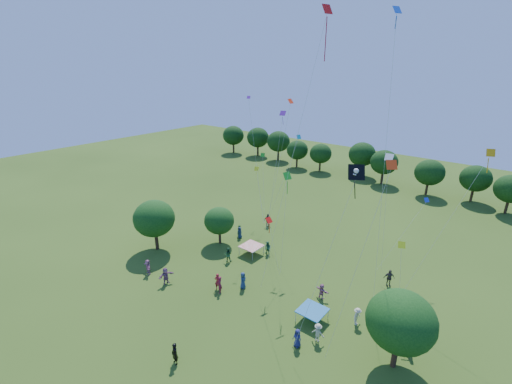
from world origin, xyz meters
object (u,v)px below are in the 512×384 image
object	(u,v)px
man_in_black	(175,354)
pirate_kite	(354,178)
tent_blue	(312,310)
red_high_kite	(314,71)
near_tree_west	(154,218)
near_tree_east	(401,321)
near_tree_north	(219,221)
tent_red_stripe	(251,246)

from	to	relation	value
man_in_black	pirate_kite	distance (m)	17.82
tent_blue	red_high_kite	xyz separation A→B (m)	(-2.46, 2.19, 19.12)
tent_blue	red_high_kite	size ratio (longest dim) A/B	0.09
near_tree_west	red_high_kite	size ratio (longest dim) A/B	0.26
man_in_black	tent_blue	bearing A→B (deg)	71.85
near_tree_west	man_in_black	xyz separation A→B (m)	(15.10, -9.18, -3.10)
near_tree_east	red_high_kite	distance (m)	18.90
tent_blue	red_high_kite	bearing A→B (deg)	138.30
near_tree_north	red_high_kite	size ratio (longest dim) A/B	0.20
near_tree_west	tent_blue	world-z (taller)	near_tree_west
tent_red_stripe	near_tree_north	bearing A→B (deg)	-174.73
near_tree_west	tent_red_stripe	distance (m)	11.66
tent_red_stripe	man_in_black	world-z (taller)	man_in_black
near_tree_west	man_in_black	size ratio (longest dim) A/B	3.48
tent_blue	red_high_kite	distance (m)	19.40
tent_red_stripe	pirate_kite	xyz separation A→B (m)	(14.22, -6.75, 12.88)
near_tree_west	red_high_kite	world-z (taller)	red_high_kite
near_tree_east	tent_blue	bearing A→B (deg)	177.21
near_tree_west	pirate_kite	bearing A→B (deg)	-1.32
near_tree_north	red_high_kite	world-z (taller)	red_high_kite
tent_red_stripe	pirate_kite	size ratio (longest dim) A/B	0.16
man_in_black	pirate_kite	bearing A→B (deg)	54.98
near_tree_west	tent_blue	size ratio (longest dim) A/B	2.78
near_tree_east	red_high_kite	bearing A→B (deg)	165.02
near_tree_east	tent_red_stripe	distance (m)	19.14
pirate_kite	man_in_black	bearing A→B (deg)	-134.68
tent_blue	red_high_kite	world-z (taller)	red_high_kite
near_tree_east	pirate_kite	world-z (taller)	pirate_kite
near_tree_east	tent_red_stripe	xyz separation A→B (m)	(-18.10, 5.47, -2.96)
near_tree_west	pirate_kite	world-z (taller)	pirate_kite
pirate_kite	near_tree_west	bearing A→B (deg)	178.68
tent_blue	near_tree_west	bearing A→B (deg)	-176.99
man_in_black	near_tree_west	bearing A→B (deg)	158.35
tent_blue	man_in_black	bearing A→B (deg)	-117.82
pirate_kite	red_high_kite	xyz separation A→B (m)	(-5.59, 3.81, 6.24)
pirate_kite	red_high_kite	world-z (taller)	red_high_kite
near_tree_north	tent_blue	bearing A→B (deg)	-16.57
red_high_kite	near_tree_east	bearing A→B (deg)	-14.98
near_tree_north	man_in_black	size ratio (longest dim) A/B	2.64
near_tree_north	tent_red_stripe	bearing A→B (deg)	5.27
near_tree_north	man_in_black	xyz separation A→B (m)	(10.37, -14.96, -2.14)
pirate_kite	tent_red_stripe	bearing A→B (deg)	154.61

